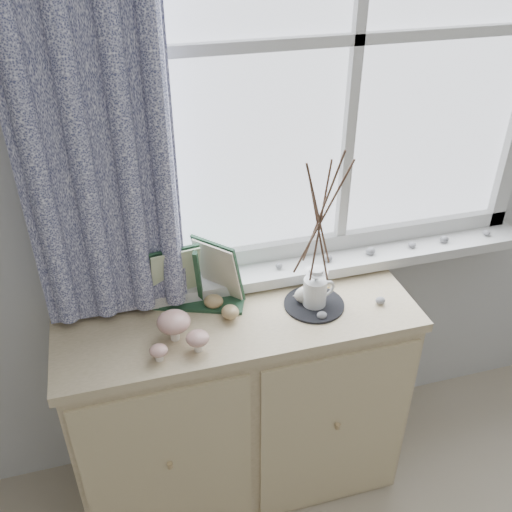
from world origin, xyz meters
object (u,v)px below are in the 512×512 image
Objects in this scene: botanical_book at (199,279)px; toadstool_cluster at (177,329)px; sideboard at (240,403)px; twig_pitcher at (320,216)px.

botanical_book reaches higher than toadstool_cluster.
sideboard is 0.53m from toadstool_cluster.
toadstool_cluster is 0.31× the size of twig_pitcher.
toadstool_cluster is (-0.10, -0.15, -0.07)m from botanical_book.
sideboard is 0.56m from botanical_book.
botanical_book is 0.58× the size of twig_pitcher.
botanical_book is at bearing 151.05° from sideboard.
toadstool_cluster is at bearing -157.16° from sideboard.
botanical_book is at bearing 56.46° from toadstool_cluster.
botanical_book is 0.44m from twig_pitcher.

